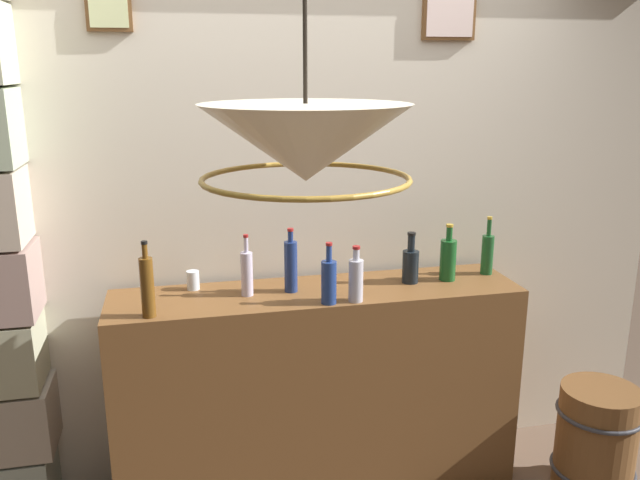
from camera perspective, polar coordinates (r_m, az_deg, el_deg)
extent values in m
cube|color=beige|center=(3.14, -1.40, 2.34)|extent=(3.77, 0.08, 2.62)
cube|color=brown|center=(2.97, -18.12, 18.60)|extent=(0.19, 0.03, 0.16)
cube|color=beige|center=(2.96, -18.15, 18.62)|extent=(0.16, 0.01, 0.13)
cube|color=brown|center=(3.23, 11.27, 18.70)|extent=(0.26, 0.03, 0.20)
cube|color=beige|center=(3.21, 11.39, 18.71)|extent=(0.23, 0.01, 0.17)
cube|color=#92A093|center=(3.49, -25.70, -18.44)|extent=(0.40, 0.35, 0.31)
cube|color=#A19484|center=(3.31, -24.33, -13.78)|extent=(0.23, 0.35, 0.31)
cube|color=brown|center=(3.15, -0.21, -13.26)|extent=(1.86, 0.44, 1.02)
cylinder|color=#185221|center=(3.11, 11.21, -1.76)|extent=(0.08, 0.08, 0.19)
cylinder|color=#185221|center=(3.08, 11.33, 0.55)|extent=(0.03, 0.03, 0.07)
cylinder|color=#B7932D|center=(3.07, 11.37, 1.26)|extent=(0.03, 0.03, 0.01)
cylinder|color=navy|center=(2.89, -2.59, -2.37)|extent=(0.06, 0.06, 0.23)
cylinder|color=navy|center=(2.86, -2.62, 0.32)|extent=(0.02, 0.02, 0.05)
cylinder|color=maroon|center=(2.85, -2.63, 0.91)|extent=(0.03, 0.03, 0.01)
cylinder|color=#B9B8C7|center=(2.78, 3.18, -3.61)|extent=(0.06, 0.06, 0.18)
cylinder|color=#B9B8C7|center=(2.75, 3.21, -1.29)|extent=(0.03, 0.03, 0.05)
cylinder|color=maroon|center=(2.74, 3.22, -0.66)|extent=(0.03, 0.03, 0.01)
cylinder|color=silver|center=(2.87, -6.46, -3.00)|extent=(0.05, 0.05, 0.20)
cylinder|color=silver|center=(2.83, -6.54, -0.43)|extent=(0.02, 0.02, 0.07)
cylinder|color=maroon|center=(2.82, -6.57, 0.36)|extent=(0.02, 0.02, 0.01)
cylinder|color=#1B4F23|center=(3.25, 14.53, -1.28)|extent=(0.06, 0.06, 0.19)
cylinder|color=#1B4F23|center=(3.21, 14.69, 1.07)|extent=(0.02, 0.02, 0.08)
cylinder|color=#B7932D|center=(3.20, 14.74, 1.89)|extent=(0.02, 0.02, 0.01)
cylinder|color=black|center=(3.05, 7.97, -2.35)|extent=(0.08, 0.08, 0.15)
cylinder|color=black|center=(3.02, 8.05, -0.27)|extent=(0.03, 0.03, 0.08)
cylinder|color=black|center=(3.01, 8.08, 0.55)|extent=(0.04, 0.04, 0.01)
cylinder|color=brown|center=(2.69, -14.97, -4.08)|extent=(0.06, 0.06, 0.25)
cylinder|color=brown|center=(2.65, -15.20, -0.95)|extent=(0.02, 0.02, 0.06)
cylinder|color=black|center=(2.64, -15.25, -0.21)|extent=(0.03, 0.03, 0.01)
cylinder|color=navy|center=(2.75, 0.79, -3.77)|extent=(0.07, 0.07, 0.19)
cylinder|color=navy|center=(2.72, 0.80, -1.20)|extent=(0.02, 0.02, 0.07)
cylinder|color=maroon|center=(2.70, 0.80, -0.36)|extent=(0.03, 0.03, 0.01)
cylinder|color=silver|center=(2.99, -11.13, -3.50)|extent=(0.06, 0.06, 0.09)
cone|color=#EFE5C6|center=(1.79, -1.28, 8.56)|extent=(0.59, 0.59, 0.21)
cylinder|color=black|center=(1.78, -1.34, 18.84)|extent=(0.01, 0.01, 0.43)
torus|color=#AD8433|center=(1.80, -1.26, 5.41)|extent=(0.59, 0.59, 0.02)
cylinder|color=brown|center=(3.50, 23.14, -15.92)|extent=(0.37, 0.37, 0.54)
torus|color=#333338|center=(3.43, 23.40, -13.74)|extent=(0.40, 0.40, 0.02)
torus|color=#333338|center=(3.58, 22.88, -18.01)|extent=(0.40, 0.40, 0.02)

